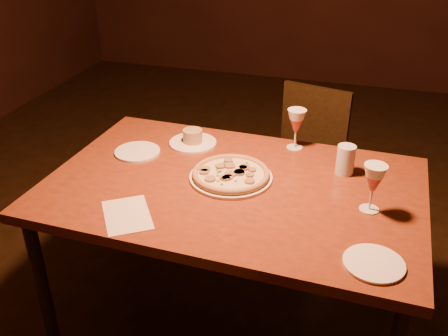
# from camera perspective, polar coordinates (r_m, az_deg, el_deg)

# --- Properties ---
(floor) EXTENTS (7.00, 7.00, 0.00)m
(floor) POSITION_cam_1_polar(r_m,az_deg,el_deg) (2.54, 8.20, -16.22)
(floor) COLOR #321F10
(floor) RESTS_ON ground
(dining_table) EXTENTS (1.49, 0.98, 0.78)m
(dining_table) POSITION_cam_1_polar(r_m,az_deg,el_deg) (2.00, 1.03, -3.50)
(dining_table) COLOR brown
(dining_table) RESTS_ON floor
(chair_far) EXTENTS (0.49, 0.49, 0.84)m
(chair_far) POSITION_cam_1_polar(r_m,az_deg,el_deg) (2.92, 9.18, 1.69)
(chair_far) COLOR black
(chair_far) RESTS_ON floor
(pizza_plate) EXTENTS (0.33, 0.33, 0.04)m
(pizza_plate) POSITION_cam_1_polar(r_m,az_deg,el_deg) (1.99, 0.79, -0.72)
(pizza_plate) COLOR white
(pizza_plate) RESTS_ON dining_table
(ramekin_saucer) EXTENTS (0.22, 0.22, 0.07)m
(ramekin_saucer) POSITION_cam_1_polar(r_m,az_deg,el_deg) (2.28, -3.59, 3.29)
(ramekin_saucer) COLOR white
(ramekin_saucer) RESTS_ON dining_table
(wine_glass_far) EXTENTS (0.08, 0.08, 0.18)m
(wine_glass_far) POSITION_cam_1_polar(r_m,az_deg,el_deg) (2.23, 8.21, 4.41)
(wine_glass_far) COLOR #B84E4C
(wine_glass_far) RESTS_ON dining_table
(wine_glass_right) EXTENTS (0.08, 0.08, 0.18)m
(wine_glass_right) POSITION_cam_1_polar(r_m,az_deg,el_deg) (1.84, 16.61, -2.21)
(wine_glass_right) COLOR #B84E4C
(wine_glass_right) RESTS_ON dining_table
(water_tumbler) EXTENTS (0.07, 0.07, 0.12)m
(water_tumbler) POSITION_cam_1_polar(r_m,az_deg,el_deg) (2.07, 13.71, 0.91)
(water_tumbler) COLOR silver
(water_tumbler) RESTS_ON dining_table
(side_plate_left) EXTENTS (0.20, 0.20, 0.01)m
(side_plate_left) POSITION_cam_1_polar(r_m,az_deg,el_deg) (2.23, -9.87, 1.85)
(side_plate_left) COLOR white
(side_plate_left) RESTS_ON dining_table
(side_plate_near) EXTENTS (0.19, 0.19, 0.01)m
(side_plate_near) POSITION_cam_1_polar(r_m,az_deg,el_deg) (1.63, 16.75, -10.40)
(side_plate_near) COLOR white
(side_plate_near) RESTS_ON dining_table
(menu_card) EXTENTS (0.26, 0.28, 0.00)m
(menu_card) POSITION_cam_1_polar(r_m,az_deg,el_deg) (1.81, -11.02, -5.28)
(menu_card) COLOR silver
(menu_card) RESTS_ON dining_table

